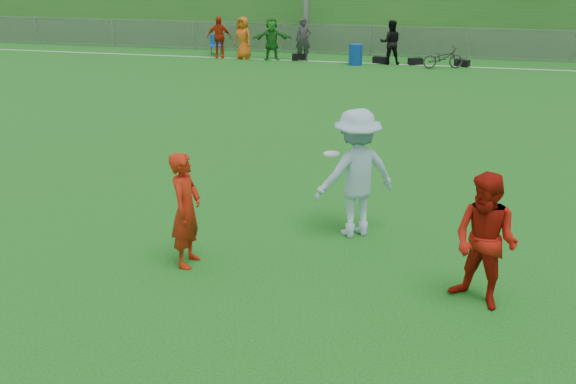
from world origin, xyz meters
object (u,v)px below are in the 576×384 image
(player_red_left, at_px, (186,210))
(recycling_bin, at_px, (356,54))
(player_red_center, at_px, (485,241))
(player_blue, at_px, (356,174))
(frisbee, at_px, (332,154))
(bicycle, at_px, (443,58))

(player_red_left, height_order, recycling_bin, player_red_left)
(player_red_center, xyz_separation_m, recycling_bin, (-3.90, 17.80, -0.47))
(player_blue, height_order, frisbee, player_blue)
(player_blue, bearing_deg, recycling_bin, -116.86)
(player_red_left, xyz_separation_m, frisbee, (1.77, 1.82, 0.40))
(player_red_left, bearing_deg, frisbee, -43.38)
(player_red_left, bearing_deg, player_red_center, -92.38)
(recycling_bin, distance_m, bicycle, 3.35)
(recycling_bin, bearing_deg, bicycle, -0.98)
(player_red_center, bearing_deg, bicycle, 124.13)
(recycling_bin, height_order, bicycle, same)
(player_red_left, bearing_deg, bicycle, -10.52)
(player_red_center, relative_size, frisbee, 6.76)
(recycling_bin, xyz_separation_m, bicycle, (3.35, -0.06, 0.00))
(player_blue, bearing_deg, player_red_center, 101.57)
(frisbee, bearing_deg, recycling_bin, 95.91)
(frisbee, xyz_separation_m, recycling_bin, (-1.63, 15.76, -0.83))
(player_red_left, relative_size, bicycle, 1.09)
(player_blue, height_order, bicycle, player_blue)
(player_red_center, xyz_separation_m, bicycle, (-0.55, 17.74, -0.47))
(bicycle, bearing_deg, recycling_bin, 70.46)
(bicycle, bearing_deg, player_red_left, 150.18)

